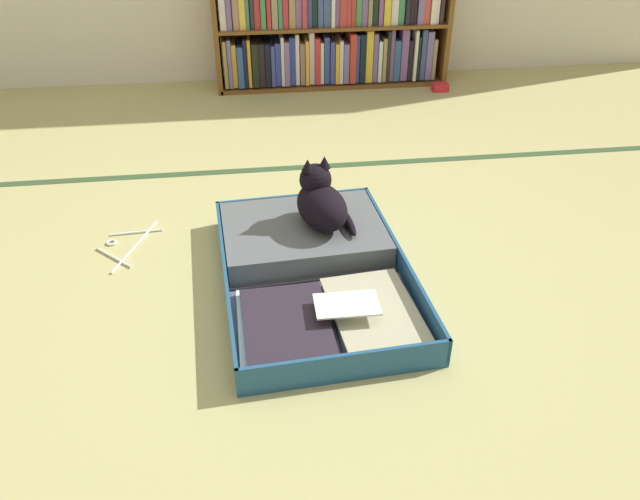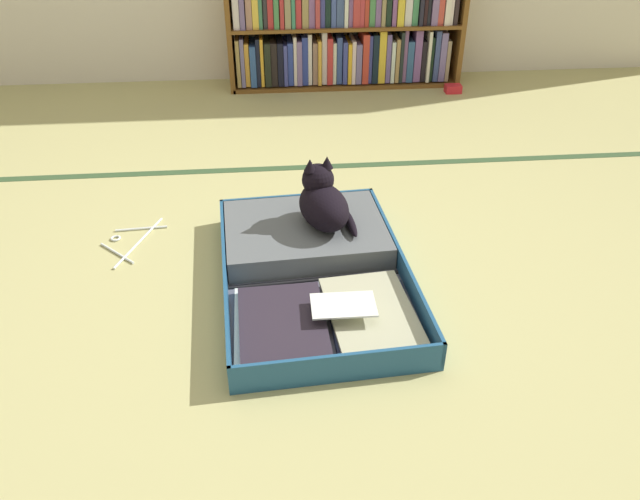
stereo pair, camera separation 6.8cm
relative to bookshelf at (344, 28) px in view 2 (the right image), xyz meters
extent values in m
plane|color=tan|center=(-0.51, -2.24, -0.36)|extent=(10.00, 10.00, 0.00)
cube|color=#334E2D|center=(-0.51, -1.23, -0.36)|extent=(4.80, 0.05, 0.00)
cube|color=brown|center=(-0.71, 0.00, 0.02)|extent=(0.03, 0.29, 0.75)
cube|color=brown|center=(0.73, 0.00, 0.02)|extent=(0.03, 0.29, 0.75)
cube|color=brown|center=(0.01, 0.00, -0.34)|extent=(1.44, 0.29, 0.02)
cube|color=brown|center=(0.01, 0.00, 0.02)|extent=(1.41, 0.29, 0.02)
cube|color=#A0854A|center=(-0.67, 0.00, -0.18)|extent=(0.02, 0.24, 0.29)
cube|color=slate|center=(-0.64, -0.01, -0.17)|extent=(0.02, 0.24, 0.30)
cube|color=gold|center=(-0.62, 0.01, -0.19)|extent=(0.03, 0.24, 0.26)
cube|color=#2E528F|center=(-0.58, -0.01, -0.20)|extent=(0.04, 0.24, 0.25)
cube|color=black|center=(-0.55, 0.00, -0.18)|extent=(0.02, 0.24, 0.29)
cube|color=gold|center=(-0.52, 0.00, -0.18)|extent=(0.02, 0.24, 0.29)
cube|color=black|center=(-0.49, -0.01, -0.19)|extent=(0.04, 0.24, 0.27)
cube|color=black|center=(-0.45, 0.00, -0.19)|extent=(0.04, 0.24, 0.27)
cube|color=black|center=(-0.41, 0.00, -0.19)|extent=(0.03, 0.24, 0.26)
cube|color=#3D4395|center=(-0.38, 0.00, -0.20)|extent=(0.02, 0.24, 0.25)
cube|color=#2C3F98|center=(-0.35, 0.00, -0.19)|extent=(0.03, 0.24, 0.26)
cube|color=silver|center=(-0.32, 0.00, -0.17)|extent=(0.02, 0.24, 0.30)
cube|color=slate|center=(-0.29, -0.01, -0.19)|extent=(0.03, 0.24, 0.27)
cube|color=#2C3B92|center=(-0.25, 0.00, -0.17)|extent=(0.04, 0.24, 0.30)
cube|color=silver|center=(-0.22, 0.01, -0.17)|extent=(0.02, 0.24, 0.31)
cube|color=#8F6E5C|center=(-0.19, 0.00, -0.19)|extent=(0.03, 0.24, 0.26)
cube|color=gold|center=(-0.16, -0.01, -0.19)|extent=(0.02, 0.24, 0.27)
cube|color=silver|center=(-0.13, 0.01, -0.16)|extent=(0.03, 0.24, 0.32)
cube|color=red|center=(-0.10, 0.00, -0.18)|extent=(0.03, 0.24, 0.29)
cube|color=silver|center=(-0.07, 0.01, -0.19)|extent=(0.02, 0.24, 0.26)
cube|color=#31478B|center=(-0.04, 0.01, -0.18)|extent=(0.03, 0.24, 0.29)
cube|color=#394292|center=(0.00, 0.00, -0.19)|extent=(0.03, 0.24, 0.26)
cube|color=gold|center=(0.03, 0.00, -0.20)|extent=(0.02, 0.24, 0.25)
cube|color=silver|center=(0.05, -0.01, -0.19)|extent=(0.02, 0.24, 0.27)
cube|color=slate|center=(0.09, 0.00, -0.20)|extent=(0.04, 0.24, 0.25)
cube|color=#BF3729|center=(0.13, -0.01, -0.17)|extent=(0.04, 0.24, 0.31)
cube|color=#363E91|center=(0.16, 0.01, -0.17)|extent=(0.02, 0.24, 0.30)
cube|color=black|center=(0.19, 0.00, -0.17)|extent=(0.04, 0.24, 0.30)
cube|color=gold|center=(0.23, 0.00, -0.16)|extent=(0.04, 0.24, 0.32)
cube|color=#675696|center=(0.27, 0.00, -0.17)|extent=(0.03, 0.24, 0.30)
cube|color=silver|center=(0.30, 0.00, -0.19)|extent=(0.02, 0.24, 0.26)
cube|color=#A4834E|center=(0.33, 0.00, -0.19)|extent=(0.02, 0.24, 0.27)
cube|color=black|center=(0.36, -0.01, -0.16)|extent=(0.02, 0.24, 0.32)
cube|color=#785081|center=(0.38, 0.01, -0.16)|extent=(0.02, 0.24, 0.32)
cube|color=#2C5181|center=(0.42, 0.00, -0.19)|extent=(0.04, 0.24, 0.26)
cube|color=#77508E|center=(0.46, 0.01, -0.16)|extent=(0.04, 0.24, 0.32)
cube|color=black|center=(0.51, 0.01, -0.20)|extent=(0.03, 0.24, 0.25)
cube|color=silver|center=(0.53, -0.01, -0.16)|extent=(0.02, 0.24, 0.32)
cube|color=black|center=(0.56, 0.01, -0.18)|extent=(0.02, 0.24, 0.28)
cube|color=#364680|center=(0.59, 0.00, -0.16)|extent=(0.03, 0.24, 0.32)
cube|color=slate|center=(0.63, 0.00, -0.17)|extent=(0.04, 0.24, 0.30)
cube|color=gray|center=(0.66, 0.00, -0.20)|extent=(0.02, 0.24, 0.25)
cube|color=slate|center=(-0.63, -0.01, 0.18)|extent=(0.03, 0.24, 0.29)
cube|color=#A47761|center=(-0.59, 0.00, 0.16)|extent=(0.04, 0.24, 0.27)
cube|color=gold|center=(-0.55, 0.00, 0.15)|extent=(0.04, 0.24, 0.25)
cube|color=#3A7354|center=(-0.52, 0.00, 0.17)|extent=(0.02, 0.24, 0.27)
cube|color=#2A282D|center=(-0.49, 0.01, 0.17)|extent=(0.02, 0.24, 0.27)
cube|color=#B22C2E|center=(-0.46, 0.00, 0.16)|extent=(0.03, 0.24, 0.26)
cube|color=#AF2E30|center=(-0.39, -0.01, 0.16)|extent=(0.02, 0.24, 0.26)
cube|color=#AF3C3E|center=(-0.18, -0.01, 0.16)|extent=(0.03, 0.24, 0.26)
cube|color=black|center=(-0.11, 0.01, 0.16)|extent=(0.03, 0.24, 0.26)
cube|color=#3B5080|center=(-0.04, 0.01, 0.16)|extent=(0.04, 0.24, 0.27)
cube|color=slate|center=(0.03, 0.01, 0.16)|extent=(0.03, 0.24, 0.26)
cube|color=#45844D|center=(0.16, 0.01, 0.15)|extent=(0.04, 0.24, 0.25)
cube|color=#8C7E53|center=(0.23, 0.00, 0.16)|extent=(0.02, 0.24, 0.26)
cube|color=black|center=(0.26, 0.00, 0.16)|extent=(0.03, 0.24, 0.26)
cube|color=#7E4E8A|center=(0.29, 0.00, 0.16)|extent=(0.03, 0.24, 0.26)
cube|color=gold|center=(0.33, -0.01, 0.16)|extent=(0.04, 0.24, 0.26)
cube|color=silver|center=(0.38, 0.00, 0.15)|extent=(0.04, 0.24, 0.25)
cube|color=black|center=(0.46, -0.01, 0.16)|extent=(0.02, 0.24, 0.26)
cube|color=silver|center=(0.62, -0.01, 0.16)|extent=(0.03, 0.24, 0.25)
cube|color=#2A1F22|center=(0.68, 0.00, 0.15)|extent=(0.02, 0.24, 0.25)
cube|color=navy|center=(-0.35, -2.43, -0.35)|extent=(0.67, 0.53, 0.01)
cube|color=navy|center=(-0.34, -2.67, -0.30)|extent=(0.64, 0.05, 0.11)
cube|color=navy|center=(-0.67, -2.45, -0.30)|extent=(0.04, 0.49, 0.11)
cube|color=navy|center=(-0.04, -2.41, -0.30)|extent=(0.04, 0.49, 0.11)
cube|color=#4E505D|center=(-0.35, -2.43, -0.34)|extent=(0.65, 0.51, 0.01)
cube|color=navy|center=(-0.39, -1.94, -0.35)|extent=(0.67, 0.53, 0.01)
cube|color=navy|center=(-0.40, -1.70, -0.30)|extent=(0.64, 0.05, 0.11)
cube|color=navy|center=(-0.70, -1.96, -0.30)|extent=(0.04, 0.49, 0.11)
cube|color=navy|center=(-0.07, -1.92, -0.30)|extent=(0.04, 0.49, 0.11)
cube|color=#4E505D|center=(-0.39, -1.94, -0.34)|extent=(0.65, 0.51, 0.01)
cylinder|color=black|center=(-0.37, -2.18, -0.34)|extent=(0.62, 0.06, 0.02)
cube|color=silver|center=(-0.51, -2.43, -0.33)|extent=(0.28, 0.40, 0.02)
cube|color=#29212C|center=(-0.49, -2.45, -0.30)|extent=(0.29, 0.38, 0.02)
cube|color=#191E33|center=(-0.20, -2.42, -0.33)|extent=(0.28, 0.37, 0.02)
cube|color=#AFAE8D|center=(-0.20, -2.42, -0.31)|extent=(0.31, 0.45, 0.01)
cube|color=white|center=(-0.30, -2.43, -0.26)|extent=(0.21, 0.13, 0.01)
cube|color=#575C60|center=(-0.39, -1.94, -0.30)|extent=(0.64, 0.50, 0.09)
torus|color=white|center=(-0.30, -1.90, -0.25)|extent=(0.13, 0.13, 0.01)
cylinder|color=black|center=(-0.58, -1.72, -0.30)|extent=(0.02, 0.02, 0.10)
cylinder|color=black|center=(-0.22, -1.70, -0.30)|extent=(0.02, 0.02, 0.10)
cube|color=yellow|center=(-0.52, -2.67, -0.29)|extent=(0.04, 0.00, 0.02)
cube|color=yellow|center=(-0.27, -2.66, -0.29)|extent=(0.04, 0.00, 0.02)
ellipsoid|color=black|center=(-0.31, -1.95, -0.17)|extent=(0.24, 0.31, 0.16)
ellipsoid|color=black|center=(-0.33, -1.88, -0.21)|extent=(0.14, 0.12, 0.09)
sphere|color=black|center=(-0.33, -1.90, -0.08)|extent=(0.12, 0.12, 0.12)
cone|color=black|center=(-0.30, -1.89, -0.02)|extent=(0.05, 0.05, 0.05)
cone|color=black|center=(-0.36, -1.91, -0.02)|extent=(0.05, 0.05, 0.05)
sphere|color=gold|center=(-0.32, -1.84, -0.08)|extent=(0.02, 0.02, 0.02)
sphere|color=gold|center=(-0.37, -1.85, -0.08)|extent=(0.02, 0.02, 0.02)
ellipsoid|color=black|center=(-0.21, -1.97, -0.23)|extent=(0.05, 0.20, 0.03)
cylinder|color=silver|center=(-1.04, -1.85, -0.35)|extent=(0.14, 0.36, 0.01)
cylinder|color=silver|center=(-1.11, -1.92, -0.35)|extent=(0.15, 0.15, 0.01)
cylinder|color=silver|center=(-1.05, -1.75, -0.35)|extent=(0.21, 0.02, 0.01)
torus|color=silver|center=(-1.14, -1.81, -0.35)|extent=(0.05, 0.05, 0.01)
cube|color=red|center=(0.68, -0.24, -0.33)|extent=(0.10, 0.07, 0.05)
camera|label=1|loc=(-0.58, -3.94, 0.97)|focal=34.40mm
camera|label=2|loc=(-0.51, -3.95, 0.97)|focal=34.40mm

